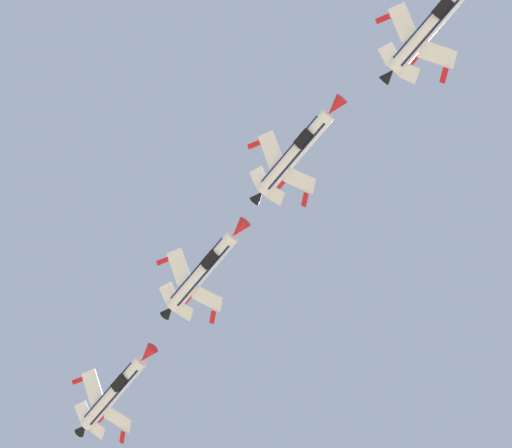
# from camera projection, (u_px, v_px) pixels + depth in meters

# --- Properties ---
(fighter_jet_lead) EXTENTS (12.63, 11.91, 6.25)m
(fighter_jet_lead) POSITION_uv_depth(u_px,v_px,m) (433.00, 24.00, 105.34)
(fighter_jet_lead) COLOR white
(fighter_jet_left_wing) EXTENTS (12.63, 11.91, 6.45)m
(fighter_jet_left_wing) POSITION_uv_depth(u_px,v_px,m) (297.00, 152.00, 115.79)
(fighter_jet_left_wing) COLOR white
(fighter_jet_right_wing) EXTENTS (12.63, 11.91, 5.74)m
(fighter_jet_right_wing) POSITION_uv_depth(u_px,v_px,m) (203.00, 270.00, 120.37)
(fighter_jet_right_wing) COLOR white
(fighter_jet_left_outer) EXTENTS (12.63, 11.91, 6.03)m
(fighter_jet_left_outer) POSITION_uv_depth(u_px,v_px,m) (115.00, 392.00, 125.73)
(fighter_jet_left_outer) COLOR white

